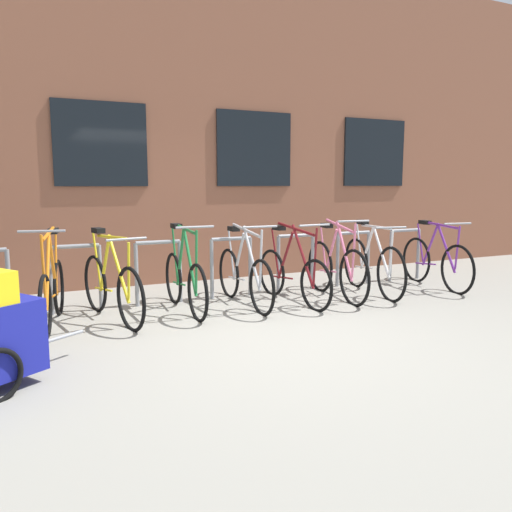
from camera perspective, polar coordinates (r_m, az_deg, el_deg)
The scene contains 11 objects.
ground_plane at distance 5.13m, azimuth 2.48°, elevation -9.17°, with size 42.00×42.00×0.00m, color gray.
storefront_building at distance 10.39m, azimuth -12.50°, elevation 13.62°, with size 28.00×5.11×5.11m.
bike_rack at distance 6.82m, azimuth -2.82°, elevation -0.50°, with size 6.61×0.05×0.83m.
bicycle_orange at distance 5.90m, azimuth -22.11°, elevation -3.66°, with size 0.47×1.63×1.10m.
bicycle_silver at distance 6.38m, azimuth -1.37°, elevation -2.21°, with size 0.44×1.74×1.07m.
bicycle_white at distance 7.27m, azimuth 13.06°, elevation -1.00°, with size 0.46×1.76×1.03m.
bicycle_purple at distance 7.98m, azimuth 19.71°, elevation -0.56°, with size 0.44×1.69×1.02m.
bicycle_green at distance 6.14m, azimuth -8.11°, elevation -2.69°, with size 0.44×1.64×1.09m.
bicycle_pink at distance 6.88m, azimuth 9.06°, elevation -1.39°, with size 0.44×1.69×1.10m.
bicycle_yellow at distance 5.92m, azimuth -16.08°, elevation -3.30°, with size 0.53×1.72×1.04m.
bicycle_maroon at distance 6.56m, azimuth 4.14°, elevation -2.02°, with size 0.44×1.69×1.07m.
Camera 1 is at (-2.25, -4.35, 1.52)m, focal length 35.26 mm.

